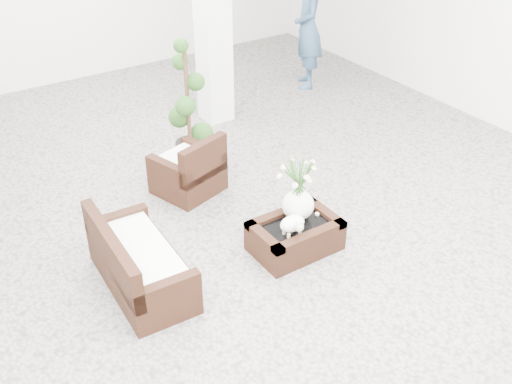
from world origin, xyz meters
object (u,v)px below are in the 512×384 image
topiary (188,102)px  coffee_table (295,237)px  armchair (187,164)px  loveseat (140,256)px

topiary → coffee_table: bearing=-90.4°
armchair → loveseat: size_ratio=0.56×
loveseat → topiary: 2.58m
coffee_table → topiary: bearing=89.6°
topiary → armchair: bearing=-120.7°
coffee_table → loveseat: loveseat is taller
armchair → topiary: 0.90m
coffee_table → topiary: size_ratio=0.55×
armchair → loveseat: 1.77m
loveseat → topiary: bearing=-36.5°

